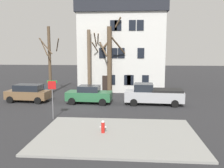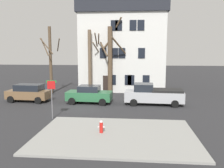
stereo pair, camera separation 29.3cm
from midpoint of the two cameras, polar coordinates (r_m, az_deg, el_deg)
The scene contains 12 objects.
ground_plane at distance 21.82m, azimuth -7.16°, elevation -5.60°, with size 120.00×120.00×0.00m, color #2D2D30.
sidewalk_slab at distance 14.74m, azimuth 0.80°, elevation -12.10°, with size 9.54×6.61×0.12m, color #999993.
building_main at distance 31.93m, azimuth 2.10°, elevation 9.09°, with size 11.02×7.59×11.21m.
tree_bare_near at distance 29.34m, azimuth -15.01°, elevation 5.84°, with size 2.46×2.45×7.90m.
tree_bare_mid at distance 28.22m, azimuth -5.64°, elevation 5.69°, with size 1.51×2.29×7.49m.
tree_bare_far at distance 27.86m, azimuth -0.86°, elevation 6.25°, with size 3.10×3.28×8.91m.
car_brown_wagon at distance 25.34m, azimuth -19.76°, elevation -1.99°, with size 4.33×2.23×1.75m.
car_green_sedan at distance 23.29m, azimuth -5.86°, elevation -2.51°, with size 4.43×2.21×1.74m.
pickup_truck_silver at distance 23.00m, azimuth 9.49°, elevation -2.48°, with size 5.57×2.46×1.99m.
fire_hydrant at distance 14.83m, azimuth -2.75°, elevation -10.10°, with size 0.42×0.22×0.78m.
street_sign_pole at distance 18.21m, azimuth -14.58°, elevation -1.95°, with size 0.76×0.07×2.94m.
bicycle_leaning at distance 29.03m, azimuth -15.72°, elevation -1.66°, with size 1.75×0.23×1.03m.
Camera 1 is at (4.23, -20.75, 5.17)m, focal length 38.15 mm.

